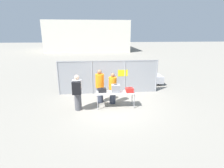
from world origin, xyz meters
The scene contains 11 objects.
ground_plane centered at (0.00, 0.00, 0.00)m, with size 120.00×120.00×0.00m, color gray.
fence_section centered at (0.01, 2.13, 1.07)m, with size 6.11×0.07×2.04m.
inspection_table centered at (0.17, -0.03, 0.72)m, with size 1.93×0.62×0.79m.
suitcase_black centered at (-0.49, 0.02, 0.90)m, with size 0.40×0.29×0.23m.
suitcase_grey centered at (0.18, 0.00, 0.99)m, with size 0.45×0.39×0.41m.
suitcase_red centered at (0.86, -0.10, 0.91)m, with size 0.37×0.34×0.25m.
traveler_hooded centered at (-1.68, -0.24, 0.97)m, with size 0.44×0.68×1.76m.
security_worker_near centered at (0.08, 0.48, 0.86)m, with size 0.41×0.41×1.66m.
security_worker_far centered at (-0.59, 0.68, 0.93)m, with size 0.45×0.45×1.80m.
utility_trailer centered at (2.28, 3.90, 0.40)m, with size 4.36×2.16×0.66m.
distant_hangar centered at (-2.10, 30.97, 2.87)m, with size 15.69×13.44×5.74m.
Camera 1 is at (-0.80, -8.19, 3.67)m, focal length 28.00 mm.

